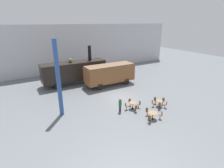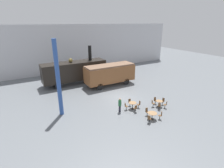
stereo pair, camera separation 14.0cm
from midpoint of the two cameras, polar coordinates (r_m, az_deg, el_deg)
The scene contains 21 objects.
ground_plane at distance 23.46m, azimuth 2.86°, elevation -4.11°, with size 80.00×80.00×0.00m, color slate.
backdrop_wall at distance 35.61m, azimuth -10.60°, elevation 11.41°, with size 44.00×0.15×9.00m.
steam_locomotive at distance 28.43m, azimuth -11.97°, elevation 4.33°, with size 10.01×2.61×5.86m.
passenger_coach_wooden at distance 27.09m, azimuth -0.57°, elevation 3.56°, with size 7.73×2.65×3.25m.
cafe_table_near at distance 18.53m, azimuth 13.23°, elevation -9.54°, with size 0.97×0.97×0.72m.
cafe_table_mid at distance 21.29m, azimuth 15.34°, elevation -5.78°, with size 0.79×0.79×0.74m.
cafe_table_far at distance 20.16m, azimuth 6.93°, elevation -6.49°, with size 0.90×0.90×0.78m.
cafe_chair_0 at distance 18.75m, azimuth 15.82°, elevation -9.69°, with size 0.40×0.39×0.87m.
cafe_chair_1 at distance 19.13m, azimuth 11.55°, elevation -8.68°, with size 0.36×0.36×0.87m.
cafe_chair_2 at distance 17.86m, azimuth 12.27°, elevation -10.94°, with size 0.40×0.39×0.87m.
cafe_chair_3 at distance 20.62m, azimuth 15.37°, elevation -6.83°, with size 0.40×0.40×0.87m.
cafe_chair_4 at distance 21.15m, azimuth 17.32°, elevation -6.33°, with size 0.39×0.40×0.87m.
cafe_chair_5 at distance 21.90m, azimuth 16.48°, elevation -5.31°, with size 0.38×0.36×0.87m.
cafe_chair_6 at distance 21.85m, azimuth 14.11°, elevation -5.14°, with size 0.36×0.37×0.87m.
cafe_chair_7 at distance 21.07m, azimuth 13.35°, elevation -6.04°, with size 0.40×0.38×0.87m.
cafe_chair_8 at distance 20.88m, azimuth 6.00°, elevation -5.82°, with size 0.36×0.38×0.87m.
cafe_chair_9 at distance 19.92m, azimuth 4.74°, elevation -7.11°, with size 0.38×0.36×0.87m.
cafe_chair_10 at distance 19.55m, azimuth 7.90°, elevation -7.79°, with size 0.36×0.38×0.87m.
cafe_chair_11 at distance 20.54m, azimuth 9.03°, elevation -6.43°, with size 0.38×0.36×0.87m.
visitor_person at distance 19.31m, azimuth 2.77°, elevation -6.70°, with size 0.34×0.34×1.65m.
support_pillar at distance 18.45m, azimuth -16.99°, elevation 1.56°, with size 0.44×0.44×8.00m.
Camera 2 is at (-11.60, -18.04, 9.51)m, focal length 28.00 mm.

